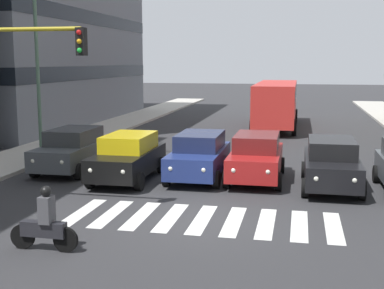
# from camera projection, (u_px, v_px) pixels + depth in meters

# --- Properties ---
(ground_plane) EXTENTS (180.00, 180.00, 0.00)m
(ground_plane) POSITION_uv_depth(u_px,v_px,m) (202.00, 219.00, 14.69)
(ground_plane) COLOR #2D2D30
(crosswalk_markings) EXTENTS (7.65, 2.80, 0.01)m
(crosswalk_markings) POSITION_uv_depth(u_px,v_px,m) (202.00, 219.00, 14.69)
(crosswalk_markings) COLOR silver
(crosswalk_markings) RESTS_ON ground_plane
(car_1) EXTENTS (2.02, 4.44, 1.72)m
(car_1) POSITION_uv_depth(u_px,v_px,m) (331.00, 163.00, 18.22)
(car_1) COLOR black
(car_1) RESTS_ON ground_plane
(car_2) EXTENTS (2.02, 4.44, 1.72)m
(car_2) POSITION_uv_depth(u_px,v_px,m) (256.00, 157.00, 19.44)
(car_2) COLOR maroon
(car_2) RESTS_ON ground_plane
(car_3) EXTENTS (2.02, 4.44, 1.72)m
(car_3) POSITION_uv_depth(u_px,v_px,m) (199.00, 155.00, 19.74)
(car_3) COLOR navy
(car_3) RESTS_ON ground_plane
(car_4) EXTENTS (2.02, 4.44, 1.72)m
(car_4) POSITION_uv_depth(u_px,v_px,m) (128.00, 157.00, 19.46)
(car_4) COLOR black
(car_4) RESTS_ON ground_plane
(car_5) EXTENTS (2.02, 4.44, 1.72)m
(car_5) POSITION_uv_depth(u_px,v_px,m) (73.00, 149.00, 21.10)
(car_5) COLOR #474C51
(car_5) RESTS_ON ground_plane
(bus_behind_traffic) EXTENTS (2.78, 10.50, 3.00)m
(bus_behind_traffic) POSITION_uv_depth(u_px,v_px,m) (276.00, 100.00, 34.66)
(bus_behind_traffic) COLOR red
(bus_behind_traffic) RESTS_ON ground_plane
(motorcycle_with_rider) EXTENTS (1.70, 0.36, 1.57)m
(motorcycle_with_rider) POSITION_uv_depth(u_px,v_px,m) (45.00, 224.00, 12.18)
(motorcycle_with_rider) COLOR black
(motorcycle_with_rider) RESTS_ON ground_plane
(street_lamp_right) EXTENTS (2.45, 0.28, 7.76)m
(street_lamp_right) POSITION_uv_depth(u_px,v_px,m) (44.00, 53.00, 22.82)
(street_lamp_right) COLOR #4C6B56
(street_lamp_right) RESTS_ON sidewalk_right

